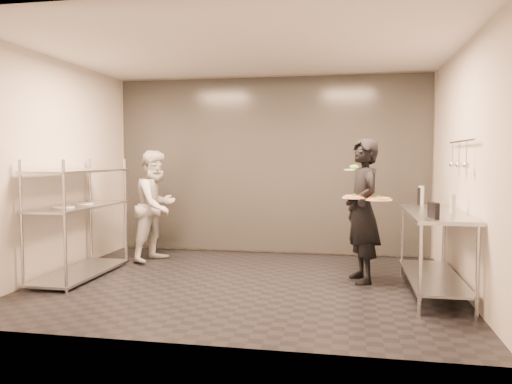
% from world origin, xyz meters
% --- Properties ---
extents(room_shell, '(5.00, 4.00, 2.80)m').
position_xyz_m(room_shell, '(0.00, 1.18, 1.40)').
color(room_shell, black).
rests_on(room_shell, ground).
extents(pass_rack, '(0.60, 1.60, 1.50)m').
position_xyz_m(pass_rack, '(-2.15, -0.00, 0.77)').
color(pass_rack, '#AFB0B6').
rests_on(pass_rack, ground).
extents(prep_counter, '(0.60, 1.80, 0.92)m').
position_xyz_m(prep_counter, '(2.18, 0.00, 0.63)').
color(prep_counter, '#AFB0B6').
rests_on(prep_counter, ground).
extents(utensil_rail, '(0.07, 1.20, 0.31)m').
position_xyz_m(utensil_rail, '(2.43, -0.00, 1.55)').
color(utensil_rail, '#AFB0B6').
rests_on(utensil_rail, room_shell).
extents(waiter, '(0.60, 0.74, 1.75)m').
position_xyz_m(waiter, '(1.40, 0.37, 0.87)').
color(waiter, black).
rests_on(waiter, ground).
extents(chef, '(0.82, 0.93, 1.62)m').
position_xyz_m(chef, '(-1.55, 1.10, 0.81)').
color(chef, beige).
rests_on(chef, ground).
extents(pizza_plate_near, '(0.29, 0.29, 0.05)m').
position_xyz_m(pizza_plate_near, '(1.30, 0.19, 1.05)').
color(pizza_plate_near, white).
rests_on(pizza_plate_near, waiter).
extents(pizza_plate_far, '(0.32, 0.32, 0.05)m').
position_xyz_m(pizza_plate_far, '(1.57, 0.15, 1.04)').
color(pizza_plate_far, white).
rests_on(pizza_plate_far, waiter).
extents(salad_plate, '(0.26, 0.26, 0.07)m').
position_xyz_m(salad_plate, '(1.30, 0.71, 1.39)').
color(salad_plate, white).
rests_on(salad_plate, waiter).
extents(pos_monitor, '(0.09, 0.23, 0.16)m').
position_xyz_m(pos_monitor, '(2.06, -0.65, 1.00)').
color(pos_monitor, black).
rests_on(pos_monitor, prep_counter).
extents(bottle_green, '(0.07, 0.07, 0.24)m').
position_xyz_m(bottle_green, '(2.14, 0.80, 1.04)').
color(bottle_green, '#93A194').
rests_on(bottle_green, prep_counter).
extents(bottle_clear, '(0.06, 0.06, 0.20)m').
position_xyz_m(bottle_clear, '(2.34, -0.12, 1.02)').
color(bottle_clear, '#93A194').
rests_on(bottle_clear, prep_counter).
extents(bottle_dark, '(0.06, 0.06, 0.22)m').
position_xyz_m(bottle_dark, '(2.12, 0.80, 1.03)').
color(bottle_dark, black).
rests_on(bottle_dark, prep_counter).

